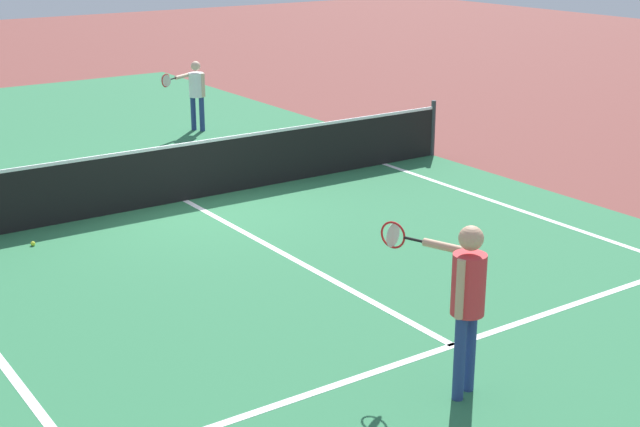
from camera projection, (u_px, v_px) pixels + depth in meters
ground_plane at (185, 201)px, 14.76m from camera, size 60.00×60.00×0.00m
court_surface_inbounds at (185, 201)px, 14.76m from camera, size 10.62×24.40×0.00m
line_service_near at (453, 345)px, 9.74m from camera, size 8.22×0.10×0.01m
line_center_service at (292, 258)px, 12.25m from camera, size 0.10×6.40×0.01m
net at (184, 171)px, 14.60m from camera, size 10.68×0.09×1.07m
player_near at (466, 291)px, 8.43m from camera, size 0.47×1.22×1.71m
player_far at (196, 89)px, 19.35m from camera, size 1.11×0.56×1.50m
tennis_ball_near_net at (33, 244)px, 12.71m from camera, size 0.07×0.07×0.07m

